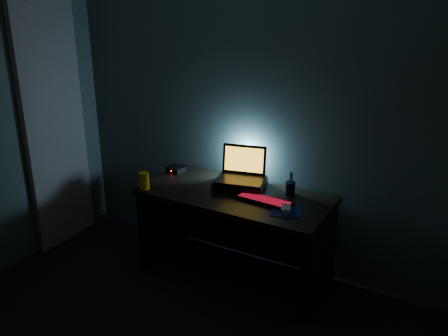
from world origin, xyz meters
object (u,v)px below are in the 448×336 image
object	(u,v)px
mouse	(286,209)
pen_cup	(290,188)
router	(176,169)
laptop	(242,172)
keyboard	(265,200)
juice_glass	(144,181)

from	to	relation	value
mouse	pen_cup	world-z (taller)	pen_cup
router	laptop	bearing A→B (deg)	10.04
mouse	pen_cup	size ratio (longest dim) A/B	1.05
keyboard	pen_cup	size ratio (longest dim) A/B	4.14
laptop	pen_cup	world-z (taller)	laptop
keyboard	router	xyz separation A→B (m)	(-0.94, 0.20, 0.01)
pen_cup	router	size ratio (longest dim) A/B	0.70
router	pen_cup	bearing A→B (deg)	10.99
laptop	pen_cup	distance (m)	0.42
router	juice_glass	bearing A→B (deg)	-81.55
mouse	laptop	bearing A→B (deg)	131.15
pen_cup	mouse	bearing A→B (deg)	-73.60
router	mouse	bearing A→B (deg)	-3.83
keyboard	juice_glass	world-z (taller)	juice_glass
keyboard	mouse	bearing A→B (deg)	-15.24
keyboard	mouse	xyz separation A→B (m)	(0.20, -0.07, 0.01)
keyboard	router	world-z (taller)	router
laptop	router	xyz separation A→B (m)	(-0.64, -0.01, -0.10)
mouse	juice_glass	bearing A→B (deg)	168.11
laptop	keyboard	distance (m)	0.38
laptop	keyboard	xyz separation A→B (m)	(0.30, -0.20, -0.11)
mouse	juice_glass	size ratio (longest dim) A/B	0.81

